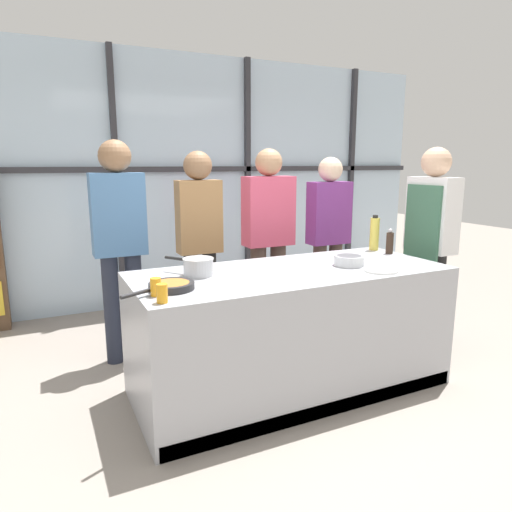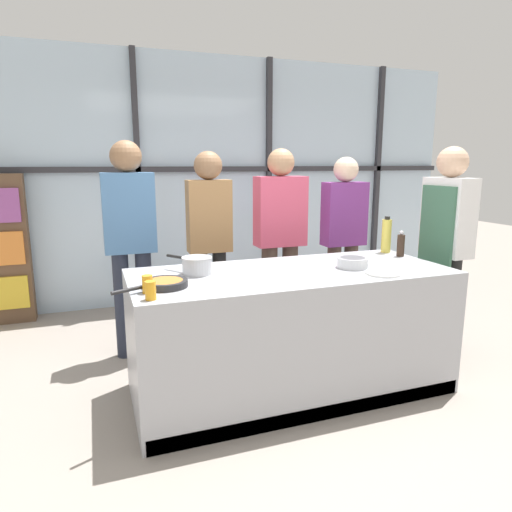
{
  "view_description": "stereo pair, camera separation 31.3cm",
  "coord_description": "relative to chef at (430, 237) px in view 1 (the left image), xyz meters",
  "views": [
    {
      "loc": [
        -1.56,
        -2.67,
        1.61
      ],
      "look_at": [
        -0.23,
        0.1,
        0.98
      ],
      "focal_mm": 32.0,
      "sensor_mm": 36.0,
      "label": 1
    },
    {
      "loc": [
        -1.27,
        -2.79,
        1.61
      ],
      "look_at": [
        -0.23,
        0.1,
        0.98
      ],
      "focal_mm": 32.0,
      "sensor_mm": 36.0,
      "label": 2
    }
  ],
  "objects": [
    {
      "name": "white_plate",
      "position": [
        -0.89,
        -0.43,
        -0.11
      ],
      "size": [
        0.23,
        0.23,
        0.01
      ],
      "primitive_type": "cylinder",
      "color": "white",
      "rests_on": "demo_island"
    },
    {
      "name": "juice_glass_near",
      "position": [
        -2.43,
        -0.49,
        -0.06
      ],
      "size": [
        0.06,
        0.06,
        0.1
      ],
      "primitive_type": "cylinder",
      "color": "orange",
      "rests_on": "demo_island"
    },
    {
      "name": "spectator_center_left",
      "position": [
        -1.75,
        0.87,
        0.01
      ],
      "size": [
        0.37,
        0.24,
        1.71
      ],
      "rotation": [
        0.0,
        0.0,
        3.14
      ],
      "color": "black",
      "rests_on": "ground_plane"
    },
    {
      "name": "pepper_grinder",
      "position": [
        -0.41,
        0.03,
        -0.02
      ],
      "size": [
        0.06,
        0.06,
        0.21
      ],
      "color": "#332319",
      "rests_on": "demo_island"
    },
    {
      "name": "spectator_far_right",
      "position": [
        -0.43,
        0.87,
        -0.04
      ],
      "size": [
        0.41,
        0.23,
        1.67
      ],
      "rotation": [
        0.0,
        0.0,
        3.14
      ],
      "color": "#47382D",
      "rests_on": "ground_plane"
    },
    {
      "name": "oil_bottle",
      "position": [
        -0.42,
        0.21,
        0.03
      ],
      "size": [
        0.08,
        0.08,
        0.3
      ],
      "color": "#E0CC4C",
      "rests_on": "demo_island"
    },
    {
      "name": "mixing_bowl",
      "position": [
        -0.98,
        -0.19,
        -0.07
      ],
      "size": [
        0.22,
        0.22,
        0.07
      ],
      "color": "silver",
      "rests_on": "demo_island"
    },
    {
      "name": "demo_island",
      "position": [
        -1.43,
        -0.13,
        -0.55
      ],
      "size": [
        2.21,
        0.92,
        0.88
      ],
      "color": "#A8AAB2",
      "rests_on": "ground_plane"
    },
    {
      "name": "back_window_wall",
      "position": [
        -1.42,
        2.32,
        0.41
      ],
      "size": [
        6.4,
        0.1,
        2.8
      ],
      "color": "silver",
      "rests_on": "ground_plane"
    },
    {
      "name": "spectator_center_right",
      "position": [
        -1.09,
        0.87,
        -0.01
      ],
      "size": [
        0.46,
        0.24,
        1.74
      ],
      "rotation": [
        0.0,
        0.0,
        3.14
      ],
      "color": "#47382D",
      "rests_on": "ground_plane"
    },
    {
      "name": "frying_pan",
      "position": [
        -2.32,
        -0.26,
        -0.09
      ],
      "size": [
        0.45,
        0.3,
        0.04
      ],
      "color": "#232326",
      "rests_on": "demo_island"
    },
    {
      "name": "spectator_far_left",
      "position": [
        -2.42,
        0.87,
        0.05
      ],
      "size": [
        0.41,
        0.25,
        1.79
      ],
      "rotation": [
        0.0,
        0.0,
        3.14
      ],
      "color": "#232838",
      "rests_on": "ground_plane"
    },
    {
      "name": "juice_glass_far",
      "position": [
        -2.43,
        -0.35,
        -0.06
      ],
      "size": [
        0.06,
        0.06,
        0.1
      ],
      "primitive_type": "cylinder",
      "color": "orange",
      "rests_on": "demo_island"
    },
    {
      "name": "ground_plane",
      "position": [
        -1.42,
        -0.13,
        -0.99
      ],
      "size": [
        18.0,
        18.0,
        0.0
      ],
      "primitive_type": "plane",
      "color": "gray"
    },
    {
      "name": "chef",
      "position": [
        0.0,
        0.0,
        0.0
      ],
      "size": [
        0.24,
        0.43,
        1.74
      ],
      "rotation": [
        0.0,
        0.0,
        1.57
      ],
      "color": "black",
      "rests_on": "ground_plane"
    },
    {
      "name": "saucepan",
      "position": [
        -2.06,
        -0.0,
        -0.05
      ],
      "size": [
        0.27,
        0.33,
        0.12
      ],
      "color": "silver",
      "rests_on": "demo_island"
    }
  ]
}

